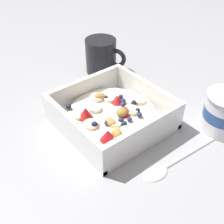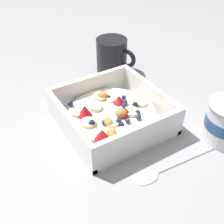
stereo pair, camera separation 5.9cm
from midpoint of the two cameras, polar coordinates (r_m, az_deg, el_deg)
name	(u,v)px [view 1 (the left image)]	position (r m, az deg, el deg)	size (l,w,h in m)	color
ground_plane	(113,116)	(0.62, -2.53, -0.84)	(2.40, 2.40, 0.00)	#9E9EA3
fruit_bowl	(112,116)	(0.59, -2.86, -0.87)	(0.20, 0.20, 0.06)	white
spoon	(167,165)	(0.52, 7.75, -10.63)	(0.04, 0.17, 0.01)	silver
coffee_mug	(102,56)	(0.76, -4.31, 10.99)	(0.10, 0.08, 0.09)	black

